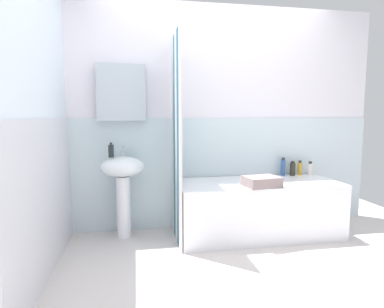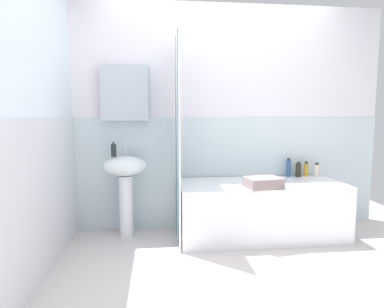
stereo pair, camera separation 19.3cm
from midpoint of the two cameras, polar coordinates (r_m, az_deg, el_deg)
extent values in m
cube|color=silver|center=(2.65, 12.46, -21.38)|extent=(4.80, 5.60, 0.04)
cube|color=white|center=(3.57, 6.38, 6.32)|extent=(3.60, 0.05, 2.40)
cube|color=silver|center=(3.59, 6.37, -3.30)|extent=(3.60, 0.02, 1.20)
cube|color=silver|center=(3.41, -10.15, 10.53)|extent=(0.48, 0.12, 0.56)
cube|color=white|center=(2.68, -23.69, 5.68)|extent=(0.05, 1.81, 2.40)
cube|color=silver|center=(2.74, -22.44, -6.93)|extent=(0.02, 1.81, 1.20)
cylinder|color=white|center=(3.37, -9.92, -9.03)|extent=(0.14, 0.14, 0.62)
ellipsoid|color=white|center=(3.29, -10.06, -2.09)|extent=(0.44, 0.34, 0.20)
cylinder|color=silver|center=(3.37, -10.00, 0.27)|extent=(0.03, 0.03, 0.05)
cylinder|color=silver|center=(3.31, -10.07, 1.12)|extent=(0.02, 0.10, 0.02)
sphere|color=silver|center=(3.36, -10.02, 1.71)|extent=(0.03, 0.03, 0.03)
cylinder|color=#232A2C|center=(3.24, -11.99, 0.61)|extent=(0.05, 0.05, 0.12)
sphere|color=#2D2730|center=(3.23, -12.02, 1.90)|extent=(0.02, 0.02, 0.02)
cube|color=white|center=(3.42, 13.48, -9.49)|extent=(1.64, 0.68, 0.56)
cube|color=white|center=(2.84, -0.25, 2.24)|extent=(0.01, 0.14, 2.00)
cube|color=#336784|center=(2.98, -0.52, 2.44)|extent=(0.01, 0.14, 2.00)
cube|color=white|center=(3.11, -0.77, 2.62)|extent=(0.01, 0.14, 2.00)
cube|color=#336B7D|center=(3.25, -1.00, 2.79)|extent=(0.01, 0.14, 2.00)
cube|color=white|center=(3.38, -1.21, 2.95)|extent=(0.01, 0.14, 2.00)
cylinder|color=white|center=(3.86, 22.47, -2.74)|extent=(0.05, 0.05, 0.13)
cylinder|color=#2B2B25|center=(3.85, 22.52, -1.59)|extent=(0.04, 0.04, 0.02)
cylinder|color=gold|center=(3.84, 20.82, -2.66)|extent=(0.04, 0.04, 0.14)
cylinder|color=#222827|center=(3.83, 20.88, -1.44)|extent=(0.03, 0.03, 0.02)
cylinder|color=#302F25|center=(3.78, 19.63, -2.77)|extent=(0.06, 0.06, 0.14)
cylinder|color=black|center=(3.76, 19.68, -1.54)|extent=(0.04, 0.04, 0.02)
cylinder|color=#365A97|center=(3.75, 18.05, -2.46)|extent=(0.05, 0.05, 0.18)
cylinder|color=#202B2D|center=(3.73, 18.11, -0.91)|extent=(0.03, 0.03, 0.02)
cube|color=gray|center=(3.13, 14.15, -4.90)|extent=(0.36, 0.29, 0.09)
camera|label=1|loc=(0.10, -88.13, 0.22)|focal=30.28mm
camera|label=2|loc=(0.10, 91.87, -0.22)|focal=30.28mm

